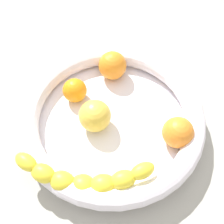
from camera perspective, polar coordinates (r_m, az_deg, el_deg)
name	(u,v)px	position (r cm, az deg, el deg)	size (l,w,h in cm)	color
kitchen_counter	(112,129)	(54.49, 0.00, -3.77)	(120.00, 120.00, 3.00)	#9E9E97
fruit_bowl	(112,118)	(50.64, 0.00, -1.26)	(36.43, 36.43, 5.78)	white
banana_draped_left	(83,179)	(43.32, -6.61, -14.79)	(14.33, 20.88, 5.46)	yellow
orange_front	(178,132)	(48.24, 14.66, -4.48)	(5.88, 5.88, 5.88)	orange
orange_mid_left	(112,65)	(56.56, 0.11, 10.47)	(6.23, 6.23, 6.23)	orange
orange_mid_right	(75,90)	(53.27, -8.40, 4.86)	(5.05, 5.05, 5.05)	orange
apple_yellow	(95,116)	(48.41, -3.88, -0.86)	(6.30, 6.30, 6.30)	yellow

